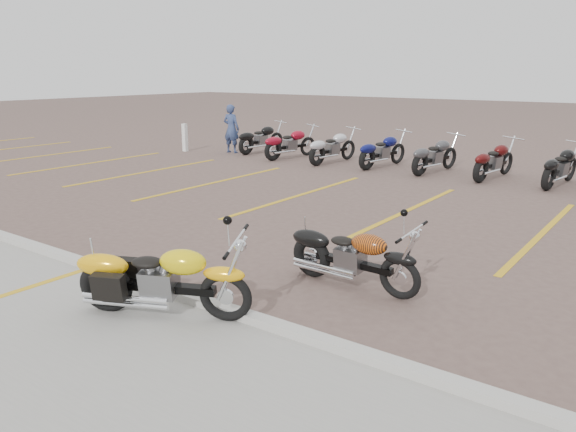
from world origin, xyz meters
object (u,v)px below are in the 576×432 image
Objects in this scene: person_a at (231,129)px; bollard at (185,138)px; yellow_cruiser at (161,281)px; flame_cruiser at (351,258)px.

bollard is at bearing 17.46° from person_a.
yellow_cruiser is at bearing 121.08° from person_a.
yellow_cruiser is 1.19× the size of person_a.
bollard reaches higher than yellow_cruiser.
flame_cruiser is (1.36, 2.16, -0.04)m from yellow_cruiser.
flame_cruiser is 13.19m from person_a.
flame_cruiser is 1.99× the size of bollard.
yellow_cruiser is 2.55m from flame_cruiser.
person_a is at bearing 103.89° from yellow_cruiser.
flame_cruiser is at bearing -34.63° from bollard.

